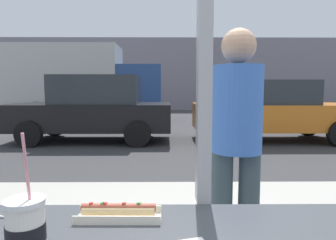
# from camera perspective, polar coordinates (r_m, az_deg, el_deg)

# --- Properties ---
(ground_plane) EXTENTS (60.00, 60.00, 0.00)m
(ground_plane) POSITION_cam_1_polar(r_m,az_deg,el_deg) (9.14, 0.34, -2.97)
(ground_plane) COLOR #38383A
(sidewalk_strip) EXTENTS (16.00, 2.80, 0.14)m
(sidewalk_strip) POSITION_cam_1_polar(r_m,az_deg,el_deg) (2.95, 2.40, -20.87)
(sidewalk_strip) COLOR #B2ADA3
(sidewalk_strip) RESTS_ON ground
(building_facade_far) EXTENTS (28.00, 1.20, 4.70)m
(building_facade_far) POSITION_cam_1_polar(r_m,az_deg,el_deg) (20.79, -0.16, 8.44)
(building_facade_far) COLOR gray
(building_facade_far) RESTS_ON ground
(soda_cup_left) EXTENTS (0.09, 0.09, 0.32)m
(soda_cup_left) POSITION_cam_1_polar(r_m,az_deg,el_deg) (0.83, -24.90, -18.26)
(soda_cup_left) COLOR white
(soda_cup_left) RESTS_ON window_counter
(hotdog_tray_far) EXTENTS (0.27, 0.09, 0.05)m
(hotdog_tray_far) POSITION_cam_1_polar(r_m,az_deg,el_deg) (1.03, -9.14, -16.53)
(hotdog_tray_far) COLOR beige
(hotdog_tray_far) RESTS_ON window_counter
(parked_car_black) EXTENTS (4.19, 1.96, 1.74)m
(parked_car_black) POSITION_cam_1_polar(r_m,az_deg,el_deg) (8.39, -13.69, 2.10)
(parked_car_black) COLOR black
(parked_car_black) RESTS_ON ground
(parked_car_orange) EXTENTS (4.26, 1.91, 1.62)m
(parked_car_orange) POSITION_cam_1_polar(r_m,az_deg,el_deg) (8.67, 18.82, 1.76)
(parked_car_orange) COLOR orange
(parked_car_orange) RESTS_ON ground
(box_truck) EXTENTS (6.30, 2.44, 3.16)m
(box_truck) POSITION_cam_1_polar(r_m,az_deg,el_deg) (13.44, -15.78, 6.84)
(box_truck) COLOR beige
(box_truck) RESTS_ON ground
(pedestrian) EXTENTS (0.32, 0.32, 1.63)m
(pedestrian) POSITION_cam_1_polar(r_m,az_deg,el_deg) (2.04, 12.64, -3.24)
(pedestrian) COLOR #3A4B53
(pedestrian) RESTS_ON sidewalk_strip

